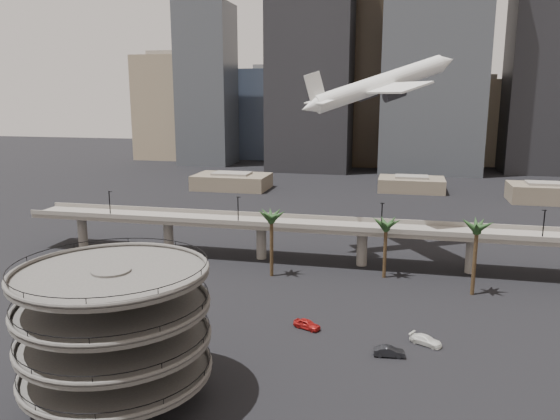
% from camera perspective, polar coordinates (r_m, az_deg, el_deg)
% --- Properties ---
extents(ground, '(700.00, 700.00, 0.00)m').
position_cam_1_polar(ground, '(69.95, -4.82, -18.72)').
color(ground, black).
rests_on(ground, ground).
extents(parking_ramp, '(22.20, 22.20, 17.35)m').
position_cam_1_polar(parking_ramp, '(67.09, -16.90, -11.21)').
color(parking_ramp, '#484643').
rests_on(parking_ramp, ground).
extents(overpass, '(130.00, 9.30, 14.70)m').
position_cam_1_polar(overpass, '(117.18, 3.24, -1.98)').
color(overpass, gray).
rests_on(overpass, ground).
extents(palm_trees, '(42.40, 10.40, 14.00)m').
position_cam_1_polar(palm_trees, '(104.75, 9.90, -1.54)').
color(palm_trees, '#46341E').
rests_on(palm_trees, ground).
extents(low_buildings, '(135.00, 27.50, 6.80)m').
position_cam_1_polar(low_buildings, '(202.47, 9.30, 2.56)').
color(low_buildings, '#645C4A').
rests_on(low_buildings, ground).
extents(skyline, '(269.00, 86.00, 124.39)m').
position_cam_1_polar(skyline, '(274.41, 12.41, 13.83)').
color(skyline, gray).
rests_on(skyline, ground).
extents(airborne_jet, '(34.33, 32.18, 14.62)m').
position_cam_1_polar(airborne_jet, '(124.64, 10.37, 12.76)').
color(airborne_jet, white).
rests_on(airborne_jet, ground).
extents(car_a, '(4.69, 3.32, 1.48)m').
position_cam_1_polar(car_a, '(86.50, 2.84, -11.83)').
color(car_a, '#B41B19').
rests_on(car_a, ground).
extents(car_b, '(4.48, 1.92, 1.44)m').
position_cam_1_polar(car_b, '(79.60, 11.34, -14.30)').
color(car_b, black).
rests_on(car_b, ground).
extents(car_c, '(5.07, 3.84, 1.37)m').
position_cam_1_polar(car_c, '(84.15, 14.99, -13.00)').
color(car_c, white).
rests_on(car_c, ground).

